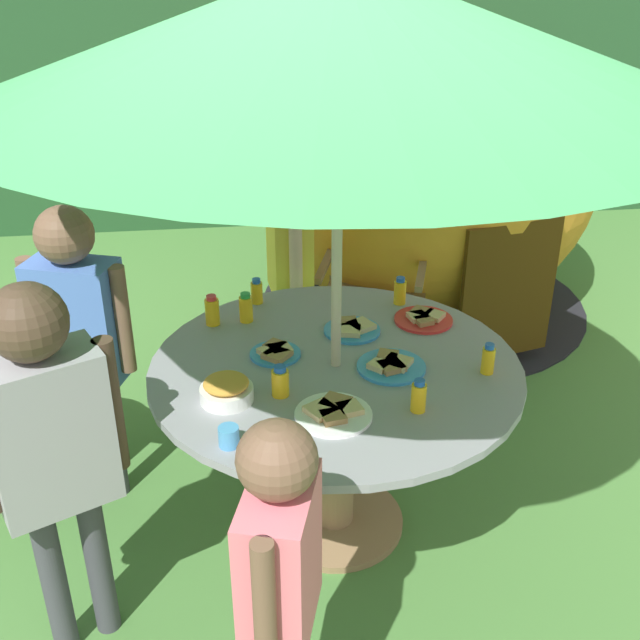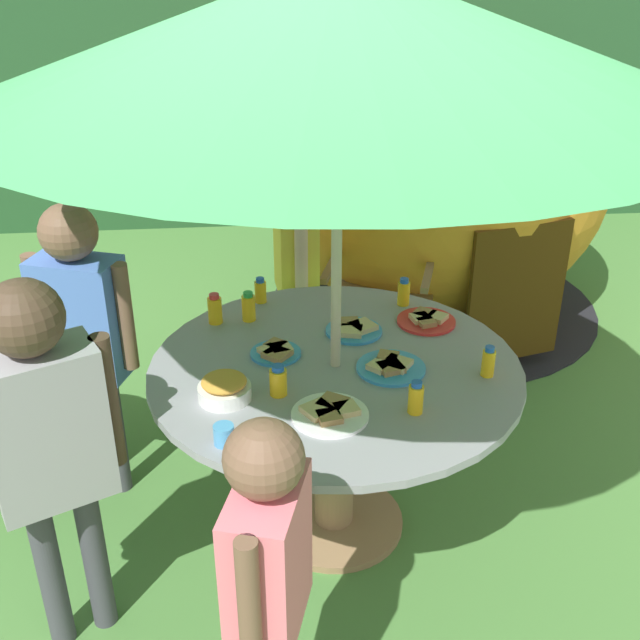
# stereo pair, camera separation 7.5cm
# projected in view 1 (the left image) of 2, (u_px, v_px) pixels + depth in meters

# --- Properties ---
(ground_plane) EXTENTS (10.00, 10.00, 0.02)m
(ground_plane) POSITION_uv_depth(u_px,v_px,m) (334.00, 524.00, 3.11)
(ground_plane) COLOR #477A38
(hedge_backdrop) EXTENTS (9.00, 0.70, 2.13)m
(hedge_backdrop) POSITION_uv_depth(u_px,v_px,m) (267.00, 79.00, 5.95)
(hedge_backdrop) COLOR #234C28
(hedge_backdrop) RESTS_ON ground_plane
(garden_table) EXTENTS (1.34, 1.34, 0.74)m
(garden_table) POSITION_uv_depth(u_px,v_px,m) (335.00, 405.00, 2.84)
(garden_table) COLOR #93704C
(garden_table) RESTS_ON ground_plane
(patio_umbrella) EXTENTS (2.25, 2.25, 2.07)m
(patio_umbrella) POSITION_uv_depth(u_px,v_px,m) (339.00, 28.00, 2.24)
(patio_umbrella) COLOR #B7AD8C
(patio_umbrella) RESTS_ON ground_plane
(wooden_chair) EXTENTS (0.64, 0.63, 1.02)m
(wooden_chair) POSITION_uv_depth(u_px,v_px,m) (376.00, 274.00, 3.93)
(wooden_chair) COLOR brown
(wooden_chair) RESTS_ON ground_plane
(dome_tent) EXTENTS (2.47, 2.47, 1.67)m
(dome_tent) POSITION_uv_depth(u_px,v_px,m) (430.00, 175.00, 4.51)
(dome_tent) COLOR orange
(dome_tent) RESTS_ON ground_plane
(potted_plant) EXTENTS (0.60, 0.60, 0.74)m
(potted_plant) POSITION_uv_depth(u_px,v_px,m) (9.00, 402.00, 3.13)
(potted_plant) COLOR brown
(potted_plant) RESTS_ON ground_plane
(child_in_yellow_shirt) EXTENTS (0.21, 0.42, 1.23)m
(child_in_yellow_shirt) POSITION_uv_depth(u_px,v_px,m) (289.00, 248.00, 3.62)
(child_in_yellow_shirt) COLOR #3F3F47
(child_in_yellow_shirt) RESTS_ON ground_plane
(child_in_blue_shirt) EXTENTS (0.41, 0.28, 1.26)m
(child_in_blue_shirt) POSITION_uv_depth(u_px,v_px,m) (78.00, 321.00, 2.92)
(child_in_blue_shirt) COLOR #3F3F47
(child_in_blue_shirt) RESTS_ON ground_plane
(child_in_grey_shirt) EXTENTS (0.41, 0.32, 1.31)m
(child_in_grey_shirt) POSITION_uv_depth(u_px,v_px,m) (49.00, 433.00, 2.23)
(child_in_grey_shirt) COLOR #3F3F47
(child_in_grey_shirt) RESTS_ON ground_plane
(child_in_pink_shirt) EXTENTS (0.24, 0.38, 1.15)m
(child_in_pink_shirt) POSITION_uv_depth(u_px,v_px,m) (280.00, 562.00, 1.93)
(child_in_pink_shirt) COLOR navy
(child_in_pink_shirt) RESTS_ON ground_plane
(snack_bowl) EXTENTS (0.18, 0.18, 0.09)m
(snack_bowl) POSITION_uv_depth(u_px,v_px,m) (226.00, 390.00, 2.54)
(snack_bowl) COLOR white
(snack_bowl) RESTS_ON garden_table
(plate_near_left) EXTENTS (0.22, 0.22, 0.03)m
(plate_near_left) POSITION_uv_depth(u_px,v_px,m) (353.00, 329.00, 2.98)
(plate_near_left) COLOR #338CD8
(plate_near_left) RESTS_ON garden_table
(plate_front_edge) EXTENTS (0.25, 0.25, 0.03)m
(plate_front_edge) POSITION_uv_depth(u_px,v_px,m) (391.00, 365.00, 2.73)
(plate_front_edge) COLOR #338CD8
(plate_front_edge) RESTS_ON garden_table
(plate_near_right) EXTENTS (0.25, 0.25, 0.03)m
(plate_near_right) POSITION_uv_depth(u_px,v_px,m) (333.00, 412.00, 2.47)
(plate_near_right) COLOR white
(plate_near_right) RESTS_ON garden_table
(plate_center_front) EXTENTS (0.19, 0.19, 0.03)m
(plate_center_front) POSITION_uv_depth(u_px,v_px,m) (276.00, 352.00, 2.81)
(plate_center_front) COLOR #338CD8
(plate_center_front) RESTS_ON garden_table
(plate_center_back) EXTENTS (0.23, 0.23, 0.03)m
(plate_center_back) POSITION_uv_depth(u_px,v_px,m) (424.00, 318.00, 3.05)
(plate_center_back) COLOR red
(plate_center_back) RESTS_ON garden_table
(juice_bottle_far_left) EXTENTS (0.05, 0.05, 0.11)m
(juice_bottle_far_left) POSITION_uv_depth(u_px,v_px,m) (488.00, 359.00, 2.69)
(juice_bottle_far_left) COLOR yellow
(juice_bottle_far_left) RESTS_ON garden_table
(juice_bottle_far_right) EXTENTS (0.05, 0.05, 0.12)m
(juice_bottle_far_right) POSITION_uv_depth(u_px,v_px,m) (246.00, 308.00, 3.04)
(juice_bottle_far_right) COLOR yellow
(juice_bottle_far_right) RESTS_ON garden_table
(juice_bottle_mid_left) EXTENTS (0.05, 0.05, 0.12)m
(juice_bottle_mid_left) POSITION_uv_depth(u_px,v_px,m) (419.00, 396.00, 2.48)
(juice_bottle_mid_left) COLOR yellow
(juice_bottle_mid_left) RESTS_ON garden_table
(juice_bottle_mid_right) EXTENTS (0.05, 0.05, 0.12)m
(juice_bottle_mid_right) POSITION_uv_depth(u_px,v_px,m) (400.00, 291.00, 3.18)
(juice_bottle_mid_right) COLOR yellow
(juice_bottle_mid_right) RESTS_ON garden_table
(juice_bottle_back_edge) EXTENTS (0.06, 0.06, 0.11)m
(juice_bottle_back_edge) POSITION_uv_depth(u_px,v_px,m) (280.00, 382.00, 2.56)
(juice_bottle_back_edge) COLOR yellow
(juice_bottle_back_edge) RESTS_ON garden_table
(juice_bottle_spot_a) EXTENTS (0.05, 0.05, 0.11)m
(juice_bottle_spot_a) POSITION_uv_depth(u_px,v_px,m) (257.00, 292.00, 3.18)
(juice_bottle_spot_a) COLOR yellow
(juice_bottle_spot_a) RESTS_ON garden_table
(juice_bottle_spot_b) EXTENTS (0.06, 0.06, 0.12)m
(juice_bottle_spot_b) POSITION_uv_depth(u_px,v_px,m) (212.00, 311.00, 3.01)
(juice_bottle_spot_b) COLOR yellow
(juice_bottle_spot_b) RESTS_ON garden_table
(cup_near) EXTENTS (0.06, 0.06, 0.07)m
(cup_near) POSITION_uv_depth(u_px,v_px,m) (229.00, 436.00, 2.32)
(cup_near) COLOR #4C99D8
(cup_near) RESTS_ON garden_table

